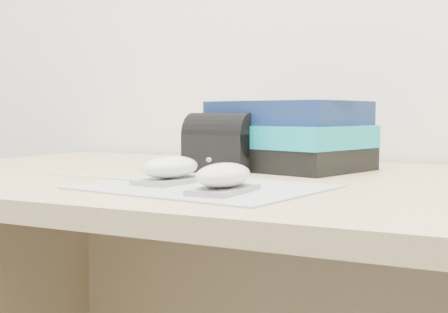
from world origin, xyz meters
The scene contains 7 objects.
desk centered at (0.00, 1.64, 0.50)m, with size 1.60×0.80×0.73m.
mousepad centered at (-0.10, 1.40, 0.73)m, with size 0.33×0.25×0.00m, color gray.
mouse_rear centered at (-0.16, 1.41, 0.75)m, with size 0.07×0.12×0.05m.
mouse_front centered at (-0.04, 1.35, 0.75)m, with size 0.06×0.11×0.05m.
usb_cable centered at (-0.31, 1.42, 0.73)m, with size 0.00×0.00×0.23m, color silver.
book_stack centered at (-0.09, 1.73, 0.79)m, with size 0.31×0.28×0.13m.
pouch centered at (-0.19, 1.63, 0.78)m, with size 0.12×0.08×0.11m.
Camera 1 is at (0.33, 0.62, 0.84)m, focal length 50.00 mm.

